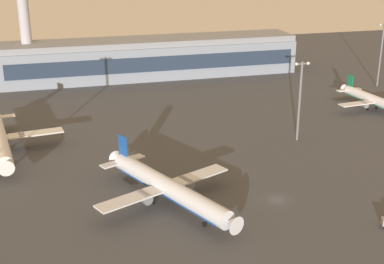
{
  "coord_description": "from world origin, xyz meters",
  "views": [
    {
      "loc": [
        -47.48,
        -98.46,
        55.23
      ],
      "look_at": [
        -9.58,
        38.24,
        4.0
      ],
      "focal_mm": 49.33,
      "sensor_mm": 36.0,
      "label": 1
    }
  ],
  "objects_px": {
    "control_tower": "(24,17)",
    "airplane_near_gate": "(167,187)",
    "apron_light_west": "(381,51)",
    "apron_light_central": "(300,96)",
    "airplane_far_stand": "(376,101)"
  },
  "relations": [
    {
      "from": "airplane_far_stand",
      "to": "apron_light_west",
      "type": "xyz_separation_m",
      "value": [
        20.59,
        29.7,
        10.91
      ]
    },
    {
      "from": "control_tower",
      "to": "airplane_far_stand",
      "type": "relative_size",
      "value": 1.29
    },
    {
      "from": "apron_light_west",
      "to": "apron_light_central",
      "type": "relative_size",
      "value": 1.07
    },
    {
      "from": "control_tower",
      "to": "airplane_near_gate",
      "type": "height_order",
      "value": "control_tower"
    },
    {
      "from": "airplane_far_stand",
      "to": "apron_light_west",
      "type": "distance_m",
      "value": 37.75
    },
    {
      "from": "control_tower",
      "to": "airplane_far_stand",
      "type": "bearing_deg",
      "value": -32.45
    },
    {
      "from": "control_tower",
      "to": "apron_light_central",
      "type": "height_order",
      "value": "control_tower"
    },
    {
      "from": "control_tower",
      "to": "apron_light_central",
      "type": "xyz_separation_m",
      "value": [
        76.71,
        -91.91,
        -13.47
      ]
    },
    {
      "from": "airplane_near_gate",
      "to": "apron_light_west",
      "type": "bearing_deg",
      "value": -167.61
    },
    {
      "from": "control_tower",
      "to": "apron_light_west",
      "type": "bearing_deg",
      "value": -17.82
    },
    {
      "from": "control_tower",
      "to": "airplane_near_gate",
      "type": "bearing_deg",
      "value": -75.89
    },
    {
      "from": "apron_light_west",
      "to": "apron_light_central",
      "type": "height_order",
      "value": "apron_light_west"
    },
    {
      "from": "airplane_far_stand",
      "to": "apron_light_central",
      "type": "xyz_separation_m",
      "value": [
        -38.8,
        -18.47,
        10.01
      ]
    },
    {
      "from": "control_tower",
      "to": "airplane_far_stand",
      "type": "xyz_separation_m",
      "value": [
        115.51,
        -73.45,
        -23.48
      ]
    },
    {
      "from": "apron_light_west",
      "to": "apron_light_central",
      "type": "xyz_separation_m",
      "value": [
        -59.39,
        -48.16,
        -0.9
      ]
    }
  ]
}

